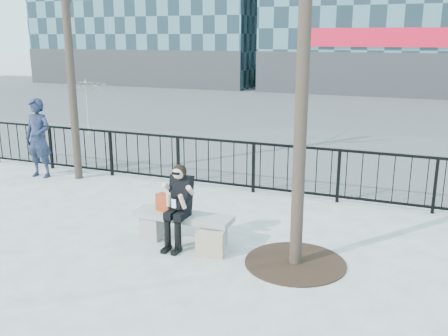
% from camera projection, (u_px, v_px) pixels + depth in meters
% --- Properties ---
extents(ground, '(120.00, 120.00, 0.00)m').
position_uv_depth(ground, '(183.00, 242.00, 8.18)').
color(ground, gray).
rests_on(ground, ground).
extents(street_surface, '(60.00, 23.00, 0.01)m').
position_uv_depth(street_surface, '(337.00, 114.00, 21.64)').
color(street_surface, '#474747').
rests_on(street_surface, ground).
extents(railing, '(14.00, 0.06, 1.10)m').
position_uv_depth(railing, '(245.00, 166.00, 10.73)').
color(railing, black).
rests_on(railing, ground).
extents(tree_grate, '(1.50, 1.50, 0.02)m').
position_uv_depth(tree_grate, '(295.00, 263.00, 7.41)').
color(tree_grate, black).
rests_on(tree_grate, ground).
extents(bench_main, '(1.65, 0.46, 0.49)m').
position_uv_depth(bench_main, '(183.00, 225.00, 8.10)').
color(bench_main, gray).
rests_on(bench_main, ground).
extents(seated_woman, '(0.50, 0.64, 1.34)m').
position_uv_depth(seated_woman, '(178.00, 206.00, 7.86)').
color(seated_woman, black).
rests_on(seated_woman, ground).
extents(handbag, '(0.37, 0.26, 0.28)m').
position_uv_depth(handbag, '(166.00, 203.00, 8.15)').
color(handbag, '#9C2F13').
rests_on(handbag, bench_main).
extents(shopping_bag, '(0.44, 0.23, 0.40)m').
position_uv_depth(shopping_bag, '(210.00, 245.00, 7.58)').
color(shopping_bag, '#C7B88D').
rests_on(shopping_bag, ground).
extents(standing_man, '(0.71, 0.49, 1.88)m').
position_uv_depth(standing_man, '(39.00, 138.00, 11.76)').
color(standing_man, black).
rests_on(standing_man, ground).
extents(vendor_umbrella, '(2.15, 2.19, 1.93)m').
position_uv_depth(vendor_umbrella, '(86.00, 108.00, 16.41)').
color(vendor_umbrella, yellow).
rests_on(vendor_umbrella, ground).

